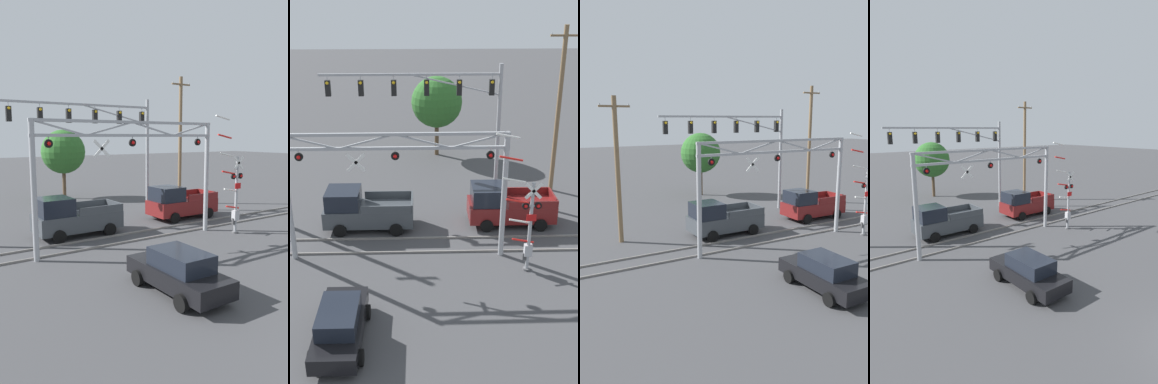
# 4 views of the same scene
# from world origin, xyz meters

# --- Properties ---
(rail_track_near) EXTENTS (80.00, 0.08, 0.10)m
(rail_track_near) POSITION_xyz_m (0.00, 14.22, 0.05)
(rail_track_near) COLOR gray
(rail_track_near) RESTS_ON ground_plane
(rail_track_far) EXTENTS (80.00, 0.08, 0.10)m
(rail_track_far) POSITION_xyz_m (0.00, 15.65, 0.05)
(rail_track_far) COLOR gray
(rail_track_far) RESTS_ON ground_plane
(crossing_gantry) EXTENTS (10.35, 0.29, 6.28)m
(crossing_gantry) POSITION_xyz_m (-0.01, 13.93, 4.18)
(crossing_gantry) COLOR #9EA0A5
(crossing_gantry) RESTS_ON ground_plane
(crossing_signal_mast) EXTENTS (2.20, 0.35, 6.65)m
(crossing_signal_mast) POSITION_xyz_m (5.91, 12.51, 2.31)
(crossing_signal_mast) COLOR #9EA0A5
(crossing_signal_mast) RESTS_ON ground_plane
(traffic_signal_span) EXTENTS (10.59, 0.39, 8.21)m
(traffic_signal_span) POSITION_xyz_m (2.79, 21.25, 5.89)
(traffic_signal_span) COLOR #9EA0A5
(traffic_signal_span) RESTS_ON ground_plane
(pickup_truck_lead) EXTENTS (4.78, 2.33, 2.24)m
(pickup_truck_lead) POSITION_xyz_m (-1.98, 17.11, 1.05)
(pickup_truck_lead) COLOR #3D4247
(pickup_truck_lead) RESTS_ON ground_plane
(pickup_truck_following) EXTENTS (4.71, 2.33, 2.24)m
(pickup_truck_following) POSITION_xyz_m (5.84, 17.41, 1.05)
(pickup_truck_following) COLOR maroon
(pickup_truck_following) RESTS_ON ground_plane
(sedan_waiting) EXTENTS (1.93, 4.27, 1.56)m
(sedan_waiting) POSITION_xyz_m (-1.91, 7.81, 0.78)
(sedan_waiting) COLOR black
(sedan_waiting) RESTS_ON ground_plane
(utility_pole_left) EXTENTS (1.80, 0.28, 8.75)m
(utility_pole_left) POSITION_xyz_m (-8.10, 18.75, 4.52)
(utility_pole_left) COLOR brown
(utility_pole_left) RESTS_ON ground_plane
(utility_pole_right) EXTENTS (1.80, 0.28, 10.25)m
(utility_pole_right) POSITION_xyz_m (9.60, 22.01, 5.27)
(utility_pole_right) COLOR brown
(utility_pole_right) RESTS_ON ground_plane
(background_tree_beyond_span) EXTENTS (3.87, 3.87, 6.12)m
(background_tree_beyond_span) POSITION_xyz_m (2.45, 29.50, 4.17)
(background_tree_beyond_span) COLOR brown
(background_tree_beyond_span) RESTS_ON ground_plane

